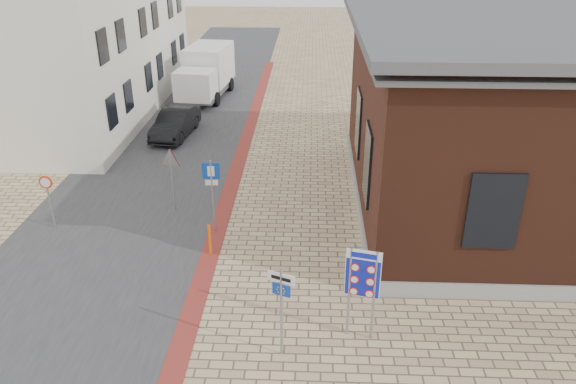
% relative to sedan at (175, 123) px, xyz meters
% --- Properties ---
extents(ground, '(120.00, 120.00, 0.00)m').
position_rel_sedan_xyz_m(ground, '(5.52, -13.86, -0.67)').
color(ground, tan).
rests_on(ground, ground).
extents(road_strip, '(7.00, 60.00, 0.02)m').
position_rel_sedan_xyz_m(road_strip, '(0.02, 1.14, -0.66)').
color(road_strip, '#38383A').
rests_on(road_strip, ground).
extents(curb_strip, '(0.60, 40.00, 0.02)m').
position_rel_sedan_xyz_m(curb_strip, '(3.52, -3.86, -0.65)').
color(curb_strip, maroon).
rests_on(curb_strip, ground).
extents(brick_building, '(13.00, 13.00, 6.80)m').
position_rel_sedan_xyz_m(brick_building, '(14.51, -6.86, 2.82)').
color(brick_building, gray).
rests_on(brick_building, ground).
extents(townhouse_near, '(7.40, 6.40, 8.30)m').
position_rel_sedan_xyz_m(townhouse_near, '(-5.48, -1.86, 3.50)').
color(townhouse_near, silver).
rests_on(townhouse_near, ground).
extents(townhouse_mid, '(7.40, 6.40, 9.10)m').
position_rel_sedan_xyz_m(townhouse_mid, '(-5.48, 4.14, 3.90)').
color(townhouse_mid, silver).
rests_on(townhouse_mid, ground).
extents(townhouse_far, '(7.40, 6.40, 8.30)m').
position_rel_sedan_xyz_m(townhouse_far, '(-5.48, 10.14, 3.50)').
color(townhouse_far, silver).
rests_on(townhouse_far, ground).
extents(bike_rack, '(0.08, 1.80, 0.60)m').
position_rel_sedan_xyz_m(bike_rack, '(8.17, -11.66, -0.40)').
color(bike_rack, slate).
rests_on(bike_rack, ground).
extents(sedan, '(1.86, 4.18, 1.33)m').
position_rel_sedan_xyz_m(sedan, '(0.00, 0.00, 0.00)').
color(sedan, black).
rests_on(sedan, ground).
extents(box_truck, '(2.86, 5.80, 2.92)m').
position_rel_sedan_xyz_m(box_truck, '(0.37, 6.90, 0.84)').
color(box_truck, slate).
rests_on(box_truck, ground).
extents(border_sign, '(0.87, 0.25, 2.58)m').
position_rel_sedan_xyz_m(border_sign, '(8.02, -14.61, 1.18)').
color(border_sign, gray).
rests_on(border_sign, ground).
extents(essen_sign, '(0.64, 0.30, 2.52)m').
position_rel_sedan_xyz_m(essen_sign, '(6.06, -15.36, 1.01)').
color(essen_sign, gray).
rests_on(essen_sign, ground).
extents(parking_sign, '(0.58, 0.07, 2.63)m').
position_rel_sedan_xyz_m(parking_sign, '(3.43, -9.36, 1.14)').
color(parking_sign, gray).
rests_on(parking_sign, ground).
extents(yield_sign, '(0.81, 0.33, 2.38)m').
position_rel_sedan_xyz_m(yield_sign, '(1.72, -7.86, 1.14)').
color(yield_sign, gray).
rests_on(yield_sign, ground).
extents(speed_sign, '(0.47, 0.07, 1.98)m').
position_rel_sedan_xyz_m(speed_sign, '(-2.20, -9.36, 0.63)').
color(speed_sign, gray).
rests_on(speed_sign, ground).
extents(bollard, '(0.11, 0.11, 1.07)m').
position_rel_sedan_xyz_m(bollard, '(3.54, -10.88, -0.13)').
color(bollard, '#EB570C').
rests_on(bollard, ground).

